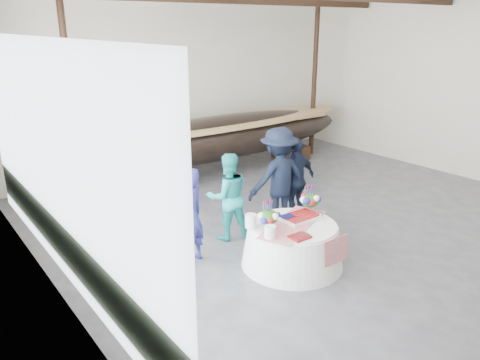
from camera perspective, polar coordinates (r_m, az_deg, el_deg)
floor at (r=9.05m, az=13.60°, el=-6.44°), size 10.00×12.00×0.01m
wall_back at (r=12.92m, az=-6.85°, el=11.77°), size 10.00×0.02×4.50m
wall_left at (r=5.49m, az=-19.94°, el=1.70°), size 0.02×12.00×4.50m
pavilion_structure at (r=8.75m, az=11.47°, el=19.92°), size 9.80×11.76×4.50m
open_bay at (r=6.55m, az=-21.82°, el=0.21°), size 0.03×7.00×3.20m
longboat_display at (r=12.06m, az=-2.26°, el=5.25°), size 8.13×1.63×1.52m
banquet_table at (r=7.66m, az=6.40°, el=-7.82°), size 1.65×1.65×0.71m
tabletop_items at (r=7.54m, az=5.98°, el=-4.03°), size 1.61×1.11×0.40m
guest_woman_blue at (r=7.55m, az=-6.19°, el=-4.39°), size 0.67×0.53×1.62m
guest_woman_teal at (r=8.37m, az=-1.49°, el=-2.02°), size 0.93×0.82×1.60m
guest_man_left at (r=8.85m, az=4.71°, el=0.24°), size 1.33×0.86×1.94m
guest_man_right at (r=9.16m, az=6.80°, el=0.00°), size 1.02×0.49×1.70m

